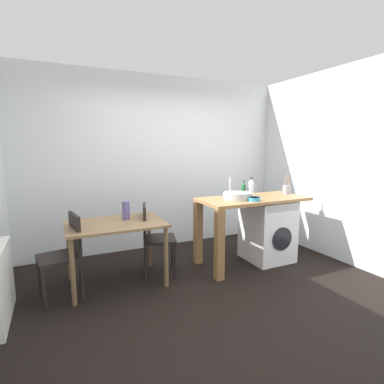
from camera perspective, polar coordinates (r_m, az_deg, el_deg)
ground_plane at (r=3.55m, az=3.38°, el=-18.26°), size 5.46×5.46×0.00m
wall_back at (r=4.78m, az=-6.58°, el=5.55°), size 4.60×0.10×2.70m
wall_counter_side at (r=4.61m, az=27.83°, el=4.49°), size 0.10×3.80×2.70m
radiator at (r=3.36m, az=-32.77°, el=-14.75°), size 0.10×0.80×0.70m
dining_table at (r=3.58m, az=-14.50°, el=-7.20°), size 1.10×0.76×0.74m
chair_person_seat at (r=3.49m, az=-23.14°, el=-10.42°), size 0.46×0.46×0.90m
chair_opposite at (r=3.80m, az=-7.45°, el=-8.22°), size 0.49×0.49×0.90m
kitchen_counter at (r=4.04m, az=9.26°, el=-3.52°), size 1.50×0.68×0.92m
washing_machine at (r=4.39m, az=14.32°, el=-7.13°), size 0.60×0.61×0.86m
sink_basin at (r=3.97m, az=8.72°, el=-0.72°), size 0.38×0.38×0.09m
tap at (r=4.11m, az=7.36°, el=0.96°), size 0.02×0.02×0.28m
bottle_tall_green at (r=4.22m, az=9.86°, el=0.55°), size 0.06×0.06×0.22m
bottle_squat_brown at (r=4.24m, az=11.32°, el=0.84°), size 0.08×0.08×0.27m
mixing_bowl at (r=3.88m, az=11.83°, el=-1.29°), size 0.17×0.17×0.05m
utensil_crock at (r=4.56m, az=17.74°, el=0.49°), size 0.11×0.11×0.30m
vase at (r=3.66m, az=-12.61°, el=-3.46°), size 0.09×0.09×0.22m
scissors at (r=4.02m, az=12.02°, el=-1.29°), size 0.15×0.06×0.01m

